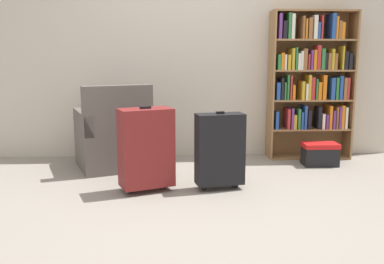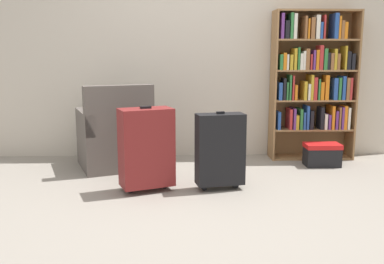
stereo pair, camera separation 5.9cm
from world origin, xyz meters
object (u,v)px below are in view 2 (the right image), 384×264
bookshelf (313,80)px  suitcase_dark_red (146,147)px  mug (166,162)px  storage_box (322,154)px  suitcase_black (220,149)px  armchair (115,138)px

bookshelf → suitcase_dark_red: (-1.82, -1.18, -0.52)m
suitcase_dark_red → mug: bearing=80.5°
bookshelf → storage_box: (0.02, -0.38, -0.78)m
mug → suitcase_black: bearing=-57.3°
suitcase_black → storage_box: bearing=33.2°
mug → suitcase_black: 1.01m
armchair → suitcase_dark_red: bearing=-64.0°
suitcase_black → suitcase_dark_red: suitcase_dark_red is taller
mug → storage_box: storage_box is taller
bookshelf → suitcase_dark_red: bearing=-147.1°
bookshelf → storage_box: bookshelf is taller
mug → suitcase_dark_red: bearing=-99.5°
storage_box → bookshelf: bearing=93.3°
storage_box → suitcase_dark_red: bearing=-156.4°
storage_box → suitcase_black: suitcase_black is taller
mug → storage_box: 1.71m
storage_box → suitcase_dark_red: size_ratio=0.50×
armchair → storage_box: armchair is taller
storage_box → suitcase_dark_red: suitcase_dark_red is taller
bookshelf → armchair: (-2.22, -0.37, -0.60)m
suitcase_dark_red → armchair: bearing=116.0°
armchair → mug: size_ratio=7.52×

